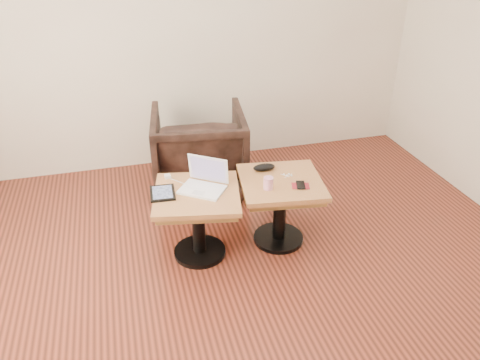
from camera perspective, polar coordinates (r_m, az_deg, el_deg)
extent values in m
cube|color=#3E1B12|center=(3.14, 2.12, -15.31)|extent=(4.50, 4.50, 0.01)
cube|color=silver|center=(4.51, -6.37, 18.25)|extent=(4.50, 0.02, 2.70)
cylinder|color=black|center=(3.57, -4.91, -8.66)|extent=(0.39, 0.39, 0.03)
cylinder|color=black|center=(3.42, -5.09, -5.36)|extent=(0.10, 0.10, 0.47)
cube|color=brown|center=(3.31, -5.25, -2.34)|extent=(0.64, 0.64, 0.04)
cube|color=#9C5D20|center=(3.28, -5.28, -1.75)|extent=(0.69, 0.69, 0.04)
cylinder|color=black|center=(3.70, 4.69, -7.04)|extent=(0.39, 0.39, 0.03)
cylinder|color=black|center=(3.56, 4.85, -3.81)|extent=(0.10, 0.10, 0.47)
cube|color=brown|center=(3.45, 4.99, -0.86)|extent=(0.61, 0.61, 0.04)
cube|color=#9C5D20|center=(3.43, 5.02, -0.28)|extent=(0.67, 0.67, 0.04)
cube|color=white|center=(3.28, -4.65, -1.19)|extent=(0.37, 0.34, 0.02)
cube|color=silver|center=(3.30, -4.43, -0.79)|extent=(0.26, 0.22, 0.00)
cube|color=silver|center=(3.23, -5.09, -1.55)|extent=(0.10, 0.09, 0.00)
cube|color=white|center=(3.32, -3.90, 1.37)|extent=(0.26, 0.20, 0.20)
cube|color=maroon|center=(3.32, -3.90, 1.37)|extent=(0.23, 0.17, 0.17)
cube|color=black|center=(3.28, -9.43, -1.58)|extent=(0.18, 0.22, 0.01)
cube|color=#191E38|center=(3.28, -9.44, -1.46)|extent=(0.15, 0.19, 0.00)
cube|color=white|center=(3.47, -8.82, 0.44)|extent=(0.05, 0.05, 0.03)
ellipsoid|color=black|center=(3.53, 2.96, 1.56)|extent=(0.17, 0.08, 0.05)
cylinder|color=#DB3E7F|center=(3.28, 3.48, -0.39)|extent=(0.08, 0.08, 0.09)
sphere|color=white|center=(3.47, 5.74, 0.56)|extent=(0.02, 0.02, 0.02)
sphere|color=white|center=(3.49, 5.98, 0.73)|extent=(0.02, 0.02, 0.02)
sphere|color=white|center=(3.48, 5.37, 0.69)|extent=(0.02, 0.02, 0.02)
sphere|color=white|center=(3.47, 6.30, 0.55)|extent=(0.02, 0.02, 0.02)
cylinder|color=white|center=(3.47, 5.74, 0.48)|extent=(0.08, 0.05, 0.00)
cube|color=maroon|center=(3.36, 7.39, -0.72)|extent=(0.14, 0.12, 0.01)
cube|color=black|center=(3.35, 7.40, -0.60)|extent=(0.09, 0.12, 0.01)
imported|color=black|center=(4.23, -5.01, 3.61)|extent=(0.91, 0.93, 0.75)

